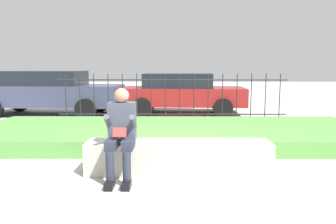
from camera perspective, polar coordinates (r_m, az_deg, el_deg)
name	(u,v)px	position (r m, az deg, el deg)	size (l,w,h in m)	color
ground_plane	(175,172)	(4.98, 1.18, -10.45)	(60.00, 60.00, 0.00)	#B2AFA8
stone_bench	(178,159)	(4.92, 1.81, -8.11)	(2.72, 0.50, 0.47)	#B7B2A3
person_seated_reader	(121,130)	(4.58, -8.15, -3.12)	(0.42, 0.73, 1.27)	black
grass_berm	(173,133)	(7.03, 0.91, -3.74)	(8.22, 2.92, 0.30)	#569342
iron_fence	(172,98)	(8.92, 0.79, 2.44)	(6.22, 0.03, 1.38)	#232326
car_parked_center	(182,92)	(10.99, 2.38, 3.44)	(4.16, 2.05, 1.35)	maroon
car_parked_left	(48,92)	(11.36, -20.16, 3.36)	(4.75, 2.03, 1.43)	#383D56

